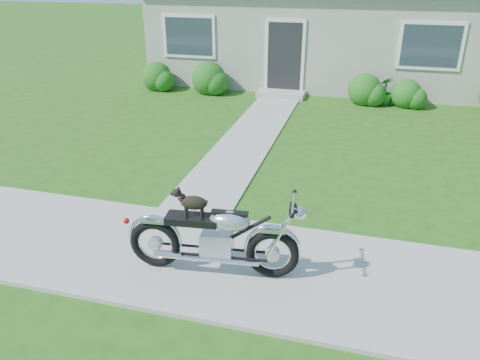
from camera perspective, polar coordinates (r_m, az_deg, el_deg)
name	(u,v)px	position (r m, az deg, el deg)	size (l,w,h in m)	color
ground	(270,269)	(6.23, 3.67, -10.74)	(80.00, 80.00, 0.00)	#235114
sidewalk	(270,267)	(6.22, 3.67, -10.59)	(24.00, 2.20, 0.04)	#9E9B93
walkway	(252,135)	(10.89, 1.42, 5.50)	(1.20, 8.00, 0.03)	#9E9B93
house	(346,12)	(17.06, 12.79, 19.36)	(12.60, 7.03, 4.50)	#AFA99E
shrub_row	(332,87)	(13.88, 11.14, 11.11)	(10.94, 1.15, 1.15)	#1F5C18
potted_plant_left	(205,81)	(14.73, -4.29, 11.97)	(0.64, 0.55, 0.71)	#235616
potted_plant_right	(386,91)	(13.92, 17.35, 10.33)	(0.44, 0.44, 0.79)	#236B1D
motorcycle_with_dog	(216,237)	(5.84, -2.93, -7.01)	(2.22, 0.62, 1.14)	black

